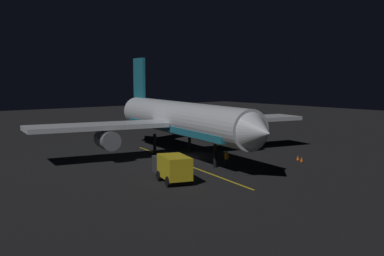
% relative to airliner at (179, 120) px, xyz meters
% --- Properties ---
extents(ground_plane, '(180.00, 180.00, 0.20)m').
position_rel_airliner_xyz_m(ground_plane, '(0.12, 0.59, -4.35)').
color(ground_plane, black).
extents(apron_guide_stripe, '(5.84, 26.21, 0.01)m').
position_rel_airliner_xyz_m(apron_guide_stripe, '(2.88, 4.59, -4.25)').
color(apron_guide_stripe, gold).
rests_on(apron_guide_stripe, ground_plane).
extents(airliner, '(34.82, 35.26, 11.86)m').
position_rel_airliner_xyz_m(airliner, '(0.00, 0.00, 0.00)').
color(airliner, silver).
rests_on(airliner, ground_plane).
extents(baggage_truck, '(3.71, 5.87, 2.39)m').
position_rel_airliner_xyz_m(baggage_truck, '(8.97, 10.81, -3.03)').
color(baggage_truck, gold).
rests_on(baggage_truck, ground_plane).
extents(catering_truck, '(5.99, 5.37, 2.58)m').
position_rel_airliner_xyz_m(catering_truck, '(-11.69, -0.10, -2.94)').
color(catering_truck, silver).
rests_on(catering_truck, ground_plane).
extents(ground_crew_worker, '(0.40, 0.40, 1.74)m').
position_rel_airliner_xyz_m(ground_crew_worker, '(0.64, 8.89, -3.37)').
color(ground_crew_worker, black).
rests_on(ground_crew_worker, ground_plane).
extents(traffic_cone_near_left, '(0.50, 0.50, 0.55)m').
position_rel_airliner_xyz_m(traffic_cone_near_left, '(-7.90, 11.77, -4.00)').
color(traffic_cone_near_left, '#EA590F').
rests_on(traffic_cone_near_left, ground_plane).
extents(traffic_cone_near_right, '(0.50, 0.50, 0.55)m').
position_rel_airliner_xyz_m(traffic_cone_near_right, '(-3.16, 5.19, -4.00)').
color(traffic_cone_near_right, '#EA590F').
rests_on(traffic_cone_near_right, ground_plane).
extents(traffic_cone_under_wing, '(0.50, 0.50, 0.55)m').
position_rel_airliner_xyz_m(traffic_cone_under_wing, '(-8.39, 10.87, -4.00)').
color(traffic_cone_under_wing, '#EA590F').
rests_on(traffic_cone_under_wing, ground_plane).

